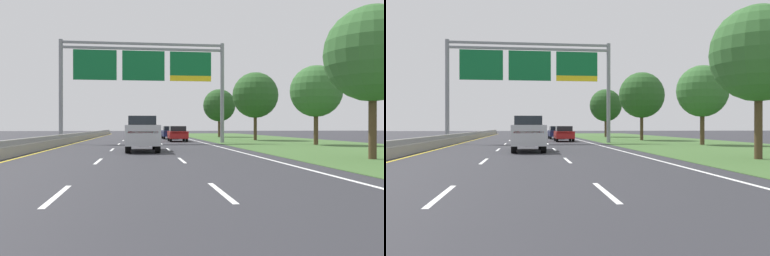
{
  "view_description": "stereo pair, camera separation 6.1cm",
  "coord_description": "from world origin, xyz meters",
  "views": [
    {
      "loc": [
        -0.03,
        1.16,
        1.53
      ],
      "look_at": [
        3.3,
        27.26,
        1.43
      ],
      "focal_mm": 38.24,
      "sensor_mm": 36.0,
      "label": 1
    },
    {
      "loc": [
        0.03,
        1.15,
        1.53
      ],
      "look_at": [
        3.3,
        27.26,
        1.43
      ],
      "focal_mm": 38.24,
      "sensor_mm": 36.0,
      "label": 2
    }
  ],
  "objects": [
    {
      "name": "ground_plane",
      "position": [
        0.0,
        35.0,
        0.0
      ],
      "size": [
        220.0,
        220.0,
        0.0
      ],
      "primitive_type": "plane",
      "color": "#2B2B30"
    },
    {
      "name": "lane_striping",
      "position": [
        0.0,
        34.54,
        0.0
      ],
      "size": [
        11.96,
        106.0,
        0.01
      ],
      "color": "white",
      "rests_on": "ground"
    },
    {
      "name": "grass_verge_right",
      "position": [
        13.95,
        35.0,
        0.01
      ],
      "size": [
        14.0,
        110.0,
        0.02
      ],
      "primitive_type": "cube",
      "color": "#3D602D",
      "rests_on": "ground"
    },
    {
      "name": "median_barrier_concrete",
      "position": [
        -6.6,
        35.0,
        0.35
      ],
      "size": [
        0.6,
        110.0,
        0.85
      ],
      "color": "gray",
      "rests_on": "ground"
    },
    {
      "name": "overhead_sign_gantry",
      "position": [
        0.3,
        38.79,
        6.65
      ],
      "size": [
        15.06,
        0.42,
        9.34
      ],
      "color": "gray",
      "rests_on": "ground"
    },
    {
      "name": "pickup_truck_silver",
      "position": [
        0.12,
        26.7,
        1.07
      ],
      "size": [
        2.05,
        5.42,
        2.2
      ],
      "rotation": [
        0.0,
        0.0,
        1.58
      ],
      "color": "#B2B5BA",
      "rests_on": "ground"
    },
    {
      "name": "car_red_right_lane_sedan",
      "position": [
        3.79,
        42.9,
        0.82
      ],
      "size": [
        1.84,
        4.41,
        1.57
      ],
      "rotation": [
        0.0,
        0.0,
        1.57
      ],
      "color": "maroon",
      "rests_on": "ground"
    },
    {
      "name": "car_white_centre_lane_suv",
      "position": [
        0.22,
        42.04,
        1.1
      ],
      "size": [
        1.91,
        4.7,
        2.11
      ],
      "rotation": [
        0.0,
        0.0,
        1.57
      ],
      "color": "silver",
      "rests_on": "ground"
    },
    {
      "name": "car_navy_right_lane_sedan",
      "position": [
        3.63,
        51.58,
        0.82
      ],
      "size": [
        1.89,
        4.43,
        1.57
      ],
      "rotation": [
        0.0,
        0.0,
        1.59
      ],
      "color": "#161E47",
      "rests_on": "ground"
    },
    {
      "name": "car_gold_centre_lane_sedan",
      "position": [
        0.21,
        56.23,
        0.82
      ],
      "size": [
        1.92,
        4.44,
        1.57
      ],
      "rotation": [
        0.0,
        0.0,
        1.55
      ],
      "color": "#A38438",
      "rests_on": "ground"
    },
    {
      "name": "roadside_tree_near",
      "position": [
        10.7,
        18.92,
        4.91
      ],
      "size": [
        4.46,
        4.46,
        7.16
      ],
      "color": "#4C3823",
      "rests_on": "ground"
    },
    {
      "name": "roadside_tree_mid",
      "position": [
        14.49,
        33.49,
        4.46
      ],
      "size": [
        4.29,
        4.29,
        6.62
      ],
      "color": "#4C3823",
      "rests_on": "ground"
    },
    {
      "name": "roadside_tree_far",
      "position": [
        12.69,
        45.27,
        5.01
      ],
      "size": [
        5.07,
        5.07,
        7.56
      ],
      "color": "#4C3823",
      "rests_on": "ground"
    },
    {
      "name": "roadside_tree_distant",
      "position": [
        11.47,
        59.82,
        4.62
      ],
      "size": [
        4.72,
        4.72,
        6.99
      ],
      "color": "#4C3823",
      "rests_on": "ground"
    }
  ]
}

